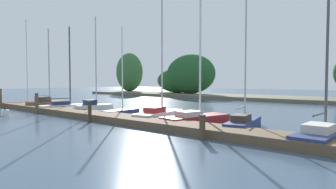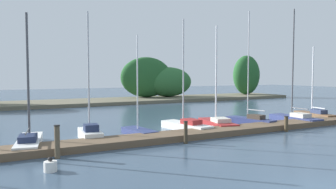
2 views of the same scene
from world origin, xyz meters
TOP-DOWN VIEW (x-y plane):
  - dock_pier at (0.00, 9.87)m, footprint 30.42×1.80m
  - far_shore at (-3.38, 35.23)m, footprint 62.71×8.00m
  - sailboat_2 at (-7.36, 11.46)m, footprint 1.75×4.45m
  - sailboat_3 at (-4.27, 11.83)m, footprint 1.18×2.85m
  - sailboat_4 at (-1.36, 11.93)m, footprint 1.32×3.02m
  - sailboat_5 at (1.97, 12.11)m, footprint 1.72×4.31m
  - sailboat_6 at (4.59, 12.23)m, footprint 2.15×4.41m
  - sailboat_7 at (7.38, 12.08)m, footprint 1.71×3.95m
  - sailboat_8 at (11.00, 11.26)m, footprint 1.35×4.44m
  - sailboat_9 at (14.19, 12.03)m, footprint 1.58×4.15m
  - mooring_piling_1 at (-6.52, 8.59)m, footprint 0.26×0.26m
  - mooring_piling_2 at (-0.13, 8.58)m, footprint 0.22×0.22m
  - mooring_piling_3 at (7.30, 8.67)m, footprint 0.27×0.27m
  - channel_buoy_0 at (-7.08, 6.74)m, footprint 0.48×0.48m

SIDE VIEW (x-z plane):
  - dock_pier at x=0.00m, z-range 0.00..0.35m
  - channel_buoy_0 at x=-7.08m, z-range -0.07..0.48m
  - sailboat_4 at x=-1.36m, z-range -2.67..3.22m
  - sailboat_6 at x=4.59m, z-range -3.11..3.80m
  - sailboat_5 at x=1.97m, z-range -3.20..3.91m
  - sailboat_7 at x=7.38m, z-range -3.68..4.41m
  - sailboat_2 at x=-7.36m, z-range -2.92..3.67m
  - sailboat_9 at x=14.19m, z-range -2.55..3.30m
  - sailboat_8 at x=11.00m, z-range -3.83..4.62m
  - sailboat_3 at x=-4.27m, z-range -3.05..3.91m
  - mooring_piling_3 at x=7.30m, z-range 0.01..0.98m
  - mooring_piling_2 at x=-0.13m, z-range 0.01..1.18m
  - mooring_piling_1 at x=-6.52m, z-range 0.01..1.44m
  - far_shore at x=-3.38m, z-range -1.10..6.41m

